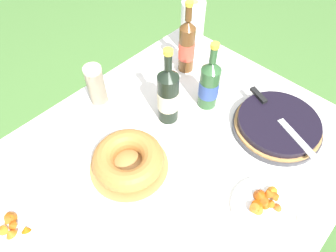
{
  "coord_description": "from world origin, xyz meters",
  "views": [
    {
      "loc": [
        -0.35,
        -0.4,
        1.6
      ],
      "look_at": [
        0.16,
        0.09,
        0.73
      ],
      "focal_mm": 32.0,
      "sensor_mm": 36.0,
      "label": 1
    }
  ],
  "objects_px": {
    "bundt_cake": "(128,160)",
    "snack_plate_right": "(265,205)",
    "juice_bottle_red": "(168,95)",
    "snack_plate_near": "(12,222)",
    "cider_bottle_amber": "(187,46)",
    "cup_stack": "(96,86)",
    "paper_towel_roll": "(192,27)",
    "berry_tart": "(278,125)",
    "serving_knife": "(275,114)",
    "cider_bottle_green": "(209,84)"
  },
  "relations": [
    {
      "from": "bundt_cake",
      "to": "paper_towel_roll",
      "type": "xyz_separation_m",
      "value": [
        0.68,
        0.29,
        0.08
      ]
    },
    {
      "from": "bundt_cake",
      "to": "cup_stack",
      "type": "xyz_separation_m",
      "value": [
        0.13,
        0.33,
        0.05
      ]
    },
    {
      "from": "bundt_cake",
      "to": "snack_plate_near",
      "type": "height_order",
      "value": "bundt_cake"
    },
    {
      "from": "cider_bottle_amber",
      "to": "cup_stack",
      "type": "bearing_deg",
      "value": 163.67
    },
    {
      "from": "cider_bottle_amber",
      "to": "paper_towel_roll",
      "type": "relative_size",
      "value": 1.34
    },
    {
      "from": "snack_plate_right",
      "to": "snack_plate_near",
      "type": "bearing_deg",
      "value": 137.24
    },
    {
      "from": "berry_tart",
      "to": "snack_plate_near",
      "type": "distance_m",
      "value": 1.0
    },
    {
      "from": "serving_knife",
      "to": "bundt_cake",
      "type": "distance_m",
      "value": 0.59
    },
    {
      "from": "bundt_cake",
      "to": "snack_plate_right",
      "type": "bearing_deg",
      "value": -65.48
    },
    {
      "from": "bundt_cake",
      "to": "juice_bottle_red",
      "type": "xyz_separation_m",
      "value": [
        0.27,
        0.06,
        0.08
      ]
    },
    {
      "from": "bundt_cake",
      "to": "cider_bottle_amber",
      "type": "height_order",
      "value": "cider_bottle_amber"
    },
    {
      "from": "berry_tart",
      "to": "paper_towel_roll",
      "type": "xyz_separation_m",
      "value": [
        0.16,
        0.59,
        0.1
      ]
    },
    {
      "from": "snack_plate_near",
      "to": "paper_towel_roll",
      "type": "xyz_separation_m",
      "value": [
        1.07,
        0.18,
        0.11
      ]
    },
    {
      "from": "juice_bottle_red",
      "to": "snack_plate_near",
      "type": "xyz_separation_m",
      "value": [
        -0.66,
        0.05,
        -0.11
      ]
    },
    {
      "from": "cup_stack",
      "to": "snack_plate_near",
      "type": "xyz_separation_m",
      "value": [
        -0.52,
        -0.22,
        -0.08
      ]
    },
    {
      "from": "juice_bottle_red",
      "to": "paper_towel_roll",
      "type": "distance_m",
      "value": 0.47
    },
    {
      "from": "snack_plate_right",
      "to": "paper_towel_roll",
      "type": "relative_size",
      "value": 0.89
    },
    {
      "from": "cider_bottle_green",
      "to": "juice_bottle_red",
      "type": "xyz_separation_m",
      "value": [
        -0.17,
        0.07,
        0.01
      ]
    },
    {
      "from": "berry_tart",
      "to": "snack_plate_right",
      "type": "distance_m",
      "value": 0.34
    },
    {
      "from": "cup_stack",
      "to": "cider_bottle_green",
      "type": "bearing_deg",
      "value": -47.67
    },
    {
      "from": "bundt_cake",
      "to": "snack_plate_near",
      "type": "bearing_deg",
      "value": 164.14
    },
    {
      "from": "snack_plate_right",
      "to": "berry_tart",
      "type": "bearing_deg",
      "value": 24.35
    },
    {
      "from": "juice_bottle_red",
      "to": "snack_plate_near",
      "type": "height_order",
      "value": "juice_bottle_red"
    },
    {
      "from": "snack_plate_near",
      "to": "snack_plate_right",
      "type": "relative_size",
      "value": 1.04
    },
    {
      "from": "bundt_cake",
      "to": "snack_plate_right",
      "type": "xyz_separation_m",
      "value": [
        0.2,
        -0.44,
        -0.03
      ]
    },
    {
      "from": "snack_plate_near",
      "to": "paper_towel_roll",
      "type": "distance_m",
      "value": 1.09
    },
    {
      "from": "berry_tart",
      "to": "paper_towel_roll",
      "type": "bearing_deg",
      "value": 74.42
    },
    {
      "from": "cup_stack",
      "to": "cider_bottle_amber",
      "type": "bearing_deg",
      "value": -16.33
    },
    {
      "from": "serving_knife",
      "to": "snack_plate_right",
      "type": "height_order",
      "value": "serving_knife"
    },
    {
      "from": "serving_knife",
      "to": "cider_bottle_amber",
      "type": "bearing_deg",
      "value": -160.84
    },
    {
      "from": "berry_tart",
      "to": "cider_bottle_amber",
      "type": "bearing_deg",
      "value": 86.59
    },
    {
      "from": "snack_plate_near",
      "to": "berry_tart",
      "type": "bearing_deg",
      "value": -24.22
    },
    {
      "from": "paper_towel_roll",
      "to": "serving_knife",
      "type": "bearing_deg",
      "value": -105.28
    },
    {
      "from": "juice_bottle_red",
      "to": "cup_stack",
      "type": "bearing_deg",
      "value": 117.31
    },
    {
      "from": "snack_plate_near",
      "to": "paper_towel_roll",
      "type": "height_order",
      "value": "paper_towel_roll"
    },
    {
      "from": "snack_plate_near",
      "to": "bundt_cake",
      "type": "bearing_deg",
      "value": -15.86
    },
    {
      "from": "cider_bottle_green",
      "to": "cider_bottle_amber",
      "type": "xyz_separation_m",
      "value": [
        0.11,
        0.21,
        0.02
      ]
    },
    {
      "from": "snack_plate_near",
      "to": "serving_knife",
      "type": "bearing_deg",
      "value": -22.54
    },
    {
      "from": "cup_stack",
      "to": "snack_plate_near",
      "type": "relative_size",
      "value": 0.82
    },
    {
      "from": "cider_bottle_green",
      "to": "juice_bottle_red",
      "type": "distance_m",
      "value": 0.18
    },
    {
      "from": "snack_plate_near",
      "to": "cup_stack",
      "type": "bearing_deg",
      "value": 22.49
    },
    {
      "from": "berry_tart",
      "to": "juice_bottle_red",
      "type": "bearing_deg",
      "value": 124.64
    },
    {
      "from": "bundt_cake",
      "to": "paper_towel_roll",
      "type": "distance_m",
      "value": 0.74
    },
    {
      "from": "cup_stack",
      "to": "paper_towel_roll",
      "type": "distance_m",
      "value": 0.55
    },
    {
      "from": "bundt_cake",
      "to": "cider_bottle_green",
      "type": "relative_size",
      "value": 0.93
    },
    {
      "from": "serving_knife",
      "to": "juice_bottle_red",
      "type": "height_order",
      "value": "juice_bottle_red"
    },
    {
      "from": "berry_tart",
      "to": "cider_bottle_green",
      "type": "height_order",
      "value": "cider_bottle_green"
    },
    {
      "from": "snack_plate_near",
      "to": "paper_towel_roll",
      "type": "bearing_deg",
      "value": 9.4
    },
    {
      "from": "juice_bottle_red",
      "to": "paper_towel_roll",
      "type": "relative_size",
      "value": 1.34
    },
    {
      "from": "cider_bottle_amber",
      "to": "snack_plate_near",
      "type": "height_order",
      "value": "cider_bottle_amber"
    }
  ]
}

